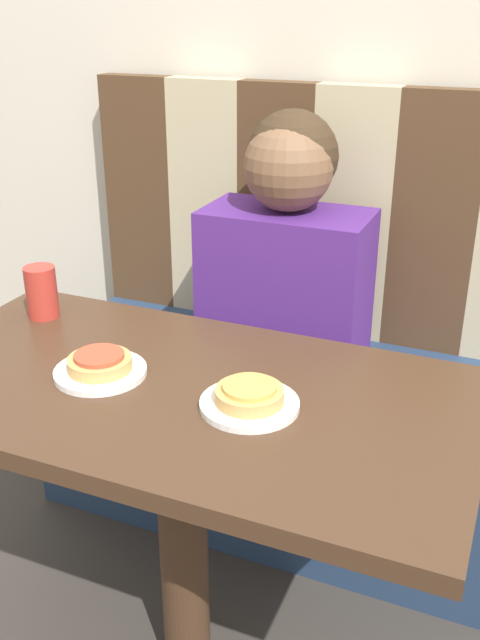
# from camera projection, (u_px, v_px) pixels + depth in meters

# --- Properties ---
(wall_back) EXTENTS (7.00, 0.05, 2.60)m
(wall_back) POSITION_uv_depth(u_px,v_px,m) (332.00, 18.00, 1.80)
(wall_back) COLOR beige
(wall_back) RESTS_ON ground_plane
(booth_seat) EXTENTS (1.28, 0.50, 0.48)m
(booth_seat) POSITION_uv_depth(u_px,v_px,m) (281.00, 434.00, 1.98)
(booth_seat) COLOR navy
(booth_seat) RESTS_ON ground_plane
(booth_backrest) EXTENTS (1.28, 0.06, 0.67)m
(booth_backrest) POSITION_uv_depth(u_px,v_px,m) (314.00, 213.00, 1.93)
(booth_backrest) COLOR #4C331E
(booth_backrest) RESTS_ON booth_seat
(dining_table) EXTENTS (1.09, 0.58, 0.70)m
(dining_table) POSITION_uv_depth(u_px,v_px,m) (179.00, 431.00, 1.34)
(dining_table) COLOR #422B1C
(dining_table) RESTS_ON ground_plane
(person) EXTENTS (0.41, 0.25, 0.63)m
(person) POSITION_uv_depth(u_px,v_px,m) (287.00, 244.00, 1.76)
(person) COLOR #4C237A
(person) RESTS_ON booth_seat
(plate_left) EXTENTS (0.17, 0.17, 0.01)m
(plate_left) POSITION_uv_depth(u_px,v_px,m) (100.00, 372.00, 1.33)
(plate_left) COLOR white
(plate_left) RESTS_ON dining_table
(plate_right) EXTENTS (0.17, 0.17, 0.01)m
(plate_right) POSITION_uv_depth(u_px,v_px,m) (249.00, 404.00, 1.22)
(plate_right) COLOR white
(plate_right) RESTS_ON dining_table
(pizza_left) EXTENTS (0.12, 0.12, 0.03)m
(pizza_left) POSITION_uv_depth(u_px,v_px,m) (100.00, 362.00, 1.32)
(pizza_left) COLOR tan
(pizza_left) RESTS_ON plate_left
(pizza_right) EXTENTS (0.12, 0.12, 0.03)m
(pizza_right) POSITION_uv_depth(u_px,v_px,m) (250.00, 394.00, 1.22)
(pizza_right) COLOR tan
(pizza_right) RESTS_ON plate_right
(drinking_cup) EXTENTS (0.07, 0.07, 0.12)m
(drinking_cup) POSITION_uv_depth(u_px,v_px,m) (42.00, 292.00, 1.56)
(drinking_cup) COLOR #B23328
(drinking_cup) RESTS_ON dining_table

